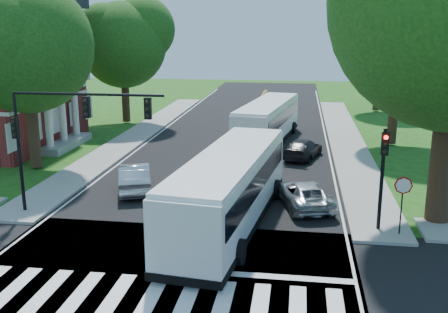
% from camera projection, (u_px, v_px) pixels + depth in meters
% --- Properties ---
extents(ground, '(140.00, 140.00, 0.00)m').
position_uv_depth(ground, '(155.00, 291.00, 17.69)').
color(ground, '#1C4A12').
rests_on(ground, ground).
extents(road, '(14.00, 96.00, 0.01)m').
position_uv_depth(road, '(227.00, 159.00, 34.96)').
color(road, black).
rests_on(road, ground).
extents(cross_road, '(60.00, 12.00, 0.01)m').
position_uv_depth(cross_road, '(155.00, 291.00, 17.69)').
color(cross_road, black).
rests_on(cross_road, ground).
extents(center_line, '(0.36, 70.00, 0.01)m').
position_uv_depth(center_line, '(235.00, 146.00, 38.80)').
color(center_line, gold).
rests_on(center_line, road).
extents(edge_line_w, '(0.12, 70.00, 0.01)m').
position_uv_depth(edge_line_w, '(146.00, 143.00, 39.74)').
color(edge_line_w, silver).
rests_on(edge_line_w, road).
extents(edge_line_e, '(0.12, 70.00, 0.01)m').
position_uv_depth(edge_line_e, '(328.00, 149.00, 37.85)').
color(edge_line_e, silver).
rests_on(edge_line_e, road).
extents(crosswalk, '(12.60, 3.00, 0.01)m').
position_uv_depth(crosswalk, '(151.00, 298.00, 17.21)').
color(crosswalk, silver).
rests_on(crosswalk, road).
extents(stop_bar, '(6.60, 0.40, 0.01)m').
position_uv_depth(stop_bar, '(262.00, 276.00, 18.73)').
color(stop_bar, silver).
rests_on(stop_bar, road).
extents(sidewalk_nw, '(2.60, 40.00, 0.15)m').
position_uv_depth(sidewalk_nw, '(139.00, 134.00, 42.82)').
color(sidewalk_nw, gray).
rests_on(sidewalk_nw, ground).
extents(sidewalk_ne, '(2.60, 40.00, 0.15)m').
position_uv_depth(sidewalk_ne, '(346.00, 140.00, 40.51)').
color(sidewalk_ne, gray).
rests_on(sidewalk_ne, ground).
extents(tree_west_near, '(8.00, 8.00, 11.40)m').
position_uv_depth(tree_west_near, '(26.00, 46.00, 30.88)').
color(tree_west_near, '#302313').
rests_on(tree_west_near, ground).
extents(tree_west_far, '(7.60, 7.60, 10.67)m').
position_uv_depth(tree_west_far, '(123.00, 45.00, 46.30)').
color(tree_west_far, '#302313').
rests_on(tree_west_far, ground).
extents(tree_east_mid, '(8.40, 8.40, 11.93)m').
position_uv_depth(tree_east_mid, '(399.00, 38.00, 37.20)').
color(tree_east_mid, '#302313').
rests_on(tree_east_mid, ground).
extents(tree_east_far, '(7.20, 7.20, 10.34)m').
position_uv_depth(tree_east_far, '(380.00, 44.00, 52.66)').
color(tree_east_far, '#302313').
rests_on(tree_east_far, ground).
extents(signal_nw, '(7.15, 0.46, 5.66)m').
position_uv_depth(signal_nw, '(64.00, 124.00, 23.60)').
color(signal_nw, black).
rests_on(signal_nw, ground).
extents(signal_ne, '(0.30, 0.46, 4.40)m').
position_uv_depth(signal_ne, '(383.00, 166.00, 22.00)').
color(signal_ne, black).
rests_on(signal_ne, ground).
extents(stop_sign, '(0.76, 0.08, 2.53)m').
position_uv_depth(stop_sign, '(403.00, 192.00, 21.68)').
color(stop_sign, black).
rests_on(stop_sign, ground).
extents(bus_lead, '(4.25, 12.86, 3.27)m').
position_uv_depth(bus_lead, '(230.00, 188.00, 23.13)').
color(bus_lead, white).
rests_on(bus_lead, road).
extents(bus_follow, '(4.47, 12.23, 3.10)m').
position_uv_depth(bus_follow, '(268.00, 121.00, 39.70)').
color(bus_follow, white).
rests_on(bus_follow, road).
extents(hatchback, '(2.98, 4.87, 1.52)m').
position_uv_depth(hatchback, '(134.00, 177.00, 28.21)').
color(hatchback, '#B3B7BB').
rests_on(hatchback, road).
extents(suv, '(3.26, 4.96, 1.27)m').
position_uv_depth(suv, '(304.00, 194.00, 25.76)').
color(suv, silver).
rests_on(suv, road).
extents(dark_sedan, '(2.96, 4.72, 1.28)m').
position_uv_depth(dark_sedan, '(303.00, 149.00, 35.21)').
color(dark_sedan, black).
rests_on(dark_sedan, road).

